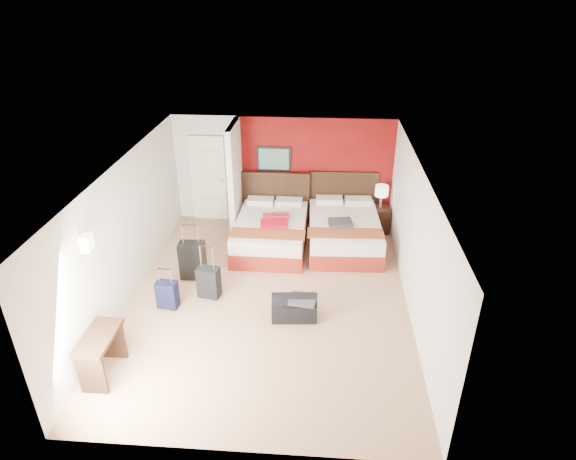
# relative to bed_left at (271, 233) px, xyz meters

# --- Properties ---
(ground) EXTENTS (6.50, 6.50, 0.00)m
(ground) POSITION_rel_bed_left_xyz_m (0.15, -1.91, -0.32)
(ground) COLOR tan
(ground) RESTS_ON ground
(room_walls) EXTENTS (5.02, 6.52, 2.50)m
(room_walls) POSITION_rel_bed_left_xyz_m (-1.25, -0.49, 0.94)
(room_walls) COLOR silver
(room_walls) RESTS_ON ground
(red_accent_panel) EXTENTS (3.50, 0.04, 2.50)m
(red_accent_panel) POSITION_rel_bed_left_xyz_m (0.90, 1.32, 0.93)
(red_accent_panel) COLOR maroon
(red_accent_panel) RESTS_ON ground
(partition_wall) EXTENTS (0.12, 1.20, 2.50)m
(partition_wall) POSITION_rel_bed_left_xyz_m (-0.85, 0.70, 0.93)
(partition_wall) COLOR silver
(partition_wall) RESTS_ON ground
(entry_door) EXTENTS (0.82, 0.06, 2.05)m
(entry_door) POSITION_rel_bed_left_xyz_m (-1.60, 1.29, 0.71)
(entry_door) COLOR silver
(entry_door) RESTS_ON ground
(bed_left) EXTENTS (1.51, 2.14, 0.63)m
(bed_left) POSITION_rel_bed_left_xyz_m (0.00, 0.00, 0.00)
(bed_left) COLOR white
(bed_left) RESTS_ON ground
(bed_right) EXTENTS (1.58, 2.20, 0.64)m
(bed_right) POSITION_rel_bed_left_xyz_m (1.56, 0.14, 0.00)
(bed_right) COLOR silver
(bed_right) RESTS_ON ground
(red_suitcase_open) EXTENTS (0.65, 0.84, 0.10)m
(red_suitcase_open) POSITION_rel_bed_left_xyz_m (0.10, -0.10, 0.37)
(red_suitcase_open) COLOR #A00D1B
(red_suitcase_open) RESTS_ON bed_left
(jacket_bundle) EXTENTS (0.52, 0.44, 0.11)m
(jacket_bundle) POSITION_rel_bed_left_xyz_m (1.46, -0.16, 0.38)
(jacket_bundle) COLOR #37383C
(jacket_bundle) RESTS_ON bed_right
(nightstand) EXTENTS (0.47, 0.47, 0.60)m
(nightstand) POSITION_rel_bed_left_xyz_m (2.38, 0.89, -0.02)
(nightstand) COLOR black
(nightstand) RESTS_ON ground
(table_lamp) EXTENTS (0.30, 0.30, 0.52)m
(table_lamp) POSITION_rel_bed_left_xyz_m (2.38, 0.89, 0.54)
(table_lamp) COLOR silver
(table_lamp) RESTS_ON nightstand
(suitcase_black) EXTENTS (0.50, 0.32, 0.73)m
(suitcase_black) POSITION_rel_bed_left_xyz_m (-1.37, -1.33, 0.05)
(suitcase_black) COLOR black
(suitcase_black) RESTS_ON ground
(suitcase_charcoal) EXTENTS (0.43, 0.31, 0.58)m
(suitcase_charcoal) POSITION_rel_bed_left_xyz_m (-0.93, -1.94, -0.03)
(suitcase_charcoal) COLOR black
(suitcase_charcoal) RESTS_ON ground
(suitcase_navy) EXTENTS (0.38, 0.26, 0.50)m
(suitcase_navy) POSITION_rel_bed_left_xyz_m (-1.59, -2.32, -0.07)
(suitcase_navy) COLOR #101432
(suitcase_navy) RESTS_ON ground
(duffel_bag) EXTENTS (0.79, 0.47, 0.39)m
(duffel_bag) POSITION_rel_bed_left_xyz_m (0.65, -2.44, -0.12)
(duffel_bag) COLOR black
(duffel_bag) RESTS_ON ground
(jacket_draped) EXTENTS (0.50, 0.44, 0.06)m
(jacket_draped) POSITION_rel_bed_left_xyz_m (0.80, -2.49, 0.10)
(jacket_draped) COLOR #36373B
(jacket_draped) RESTS_ON duffel_bag
(desk) EXTENTS (0.44, 0.86, 0.72)m
(desk) POSITION_rel_bed_left_xyz_m (-2.04, -3.99, 0.04)
(desk) COLOR black
(desk) RESTS_ON ground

